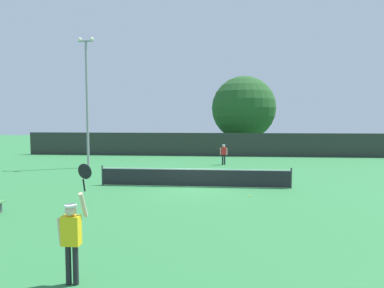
# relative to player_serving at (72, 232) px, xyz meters

# --- Properties ---
(ground_plane) EXTENTS (120.00, 120.00, 0.00)m
(ground_plane) POSITION_rel_player_serving_xyz_m (1.70, 10.89, -1.15)
(ground_plane) COLOR #2D723D
(tennis_net) EXTENTS (10.14, 0.08, 1.07)m
(tennis_net) POSITION_rel_player_serving_xyz_m (1.70, 10.89, -0.64)
(tennis_net) COLOR #232328
(tennis_net) RESTS_ON ground
(perimeter_fence) EXTENTS (36.97, 0.12, 2.29)m
(perimeter_fence) POSITION_rel_player_serving_xyz_m (1.70, 26.58, -0.01)
(perimeter_fence) COLOR #2D332D
(perimeter_fence) RESTS_ON ground
(player_serving) EXTENTS (0.67, 0.40, 2.59)m
(player_serving) POSITION_rel_player_serving_xyz_m (0.00, 0.00, 0.00)
(player_serving) COLOR yellow
(player_serving) RESTS_ON ground
(player_receiving) EXTENTS (0.57, 0.24, 1.61)m
(player_receiving) POSITION_rel_player_serving_xyz_m (3.27, 19.95, -0.17)
(player_receiving) COLOR red
(player_receiving) RESTS_ON ground
(tennis_ball) EXTENTS (0.07, 0.07, 0.07)m
(tennis_ball) POSITION_rel_player_serving_xyz_m (4.44, 8.72, -1.12)
(tennis_ball) COLOR #CCE033
(tennis_ball) RESTS_ON ground
(light_pole) EXTENTS (1.18, 0.28, 9.55)m
(light_pole) POSITION_rel_player_serving_xyz_m (-6.79, 17.38, 4.20)
(light_pole) COLOR gray
(light_pole) RESTS_ON ground
(large_tree) EXTENTS (7.29, 7.29, 8.57)m
(large_tree) POSITION_rel_player_serving_xyz_m (5.57, 32.28, 3.77)
(large_tree) COLOR brown
(large_tree) RESTS_ON ground
(parked_car_near) EXTENTS (2.12, 4.30, 1.69)m
(parked_car_near) POSITION_rel_player_serving_xyz_m (-6.73, 32.01, -0.38)
(parked_car_near) COLOR #B7B7BC
(parked_car_near) RESTS_ON ground
(parked_car_mid) EXTENTS (2.27, 4.35, 1.69)m
(parked_car_mid) POSITION_rel_player_serving_xyz_m (3.31, 32.93, -0.38)
(parked_car_mid) COLOR navy
(parked_car_mid) RESTS_ON ground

